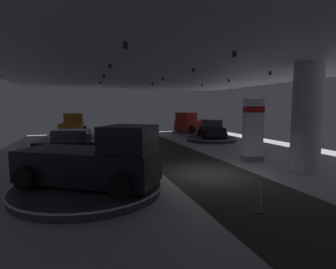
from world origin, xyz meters
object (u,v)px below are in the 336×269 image
at_px(display_car_far_right, 212,129).
at_px(display_platform_deep_right, 196,132).
at_px(display_platform_mid_left, 75,161).
at_px(display_car_mid_left, 74,146).
at_px(visitor_walking_near, 152,138).
at_px(pickup_truck_deep_right, 195,124).
at_px(brand_sign_pylon, 253,129).
at_px(column_right, 307,118).
at_px(display_platform_deep_left, 73,137).
at_px(pickup_truck_deep_left, 73,126).
at_px(display_platform_far_right, 211,139).
at_px(pickup_truck_near_left, 96,161).
at_px(display_platform_near_left, 89,188).

xyz_separation_m(display_car_far_right, display_platform_deep_right, (1.32, 6.54, -0.96)).
relative_size(display_platform_mid_left, display_car_mid_left, 1.28).
bearing_deg(visitor_walking_near, pickup_truck_deep_right, 50.63).
relative_size(brand_sign_pylon, display_car_mid_left, 0.83).
relative_size(display_car_mid_left, pickup_truck_deep_right, 0.79).
distance_m(display_platform_deep_right, pickup_truck_deep_right, 1.11).
bearing_deg(column_right, pickup_truck_deep_right, 84.15).
xyz_separation_m(column_right, pickup_truck_deep_right, (1.89, 18.48, -1.52)).
xyz_separation_m(display_platform_deep_left, pickup_truck_deep_left, (0.02, 0.32, 1.04)).
xyz_separation_m(column_right, display_car_mid_left, (-11.33, 5.46, -1.71)).
distance_m(display_platform_deep_left, display_platform_deep_right, 14.12).
distance_m(display_platform_deep_right, visitor_walking_near, 12.44).
relative_size(display_platform_far_right, display_car_far_right, 1.06).
xyz_separation_m(column_right, display_platform_far_right, (0.88, 12.09, -2.55)).
distance_m(pickup_truck_near_left, display_platform_mid_left, 5.99).
height_order(brand_sign_pylon, display_car_mid_left, brand_sign_pylon).
bearing_deg(pickup_truck_deep_right, visitor_walking_near, -129.37).
xyz_separation_m(display_platform_mid_left, display_platform_deep_right, (13.49, 13.14, 0.01)).
height_order(column_right, display_platform_near_left, column_right).
bearing_deg(display_car_far_right, display_platform_mid_left, -151.51).
bearing_deg(visitor_walking_near, pickup_truck_near_left, -115.83).
bearing_deg(display_platform_near_left, display_platform_mid_left, 96.52).
xyz_separation_m(pickup_truck_deep_left, pickup_truck_near_left, (1.53, -19.44, 0.07)).
relative_size(display_car_mid_left, visitor_walking_near, 2.82).
height_order(brand_sign_pylon, display_platform_near_left, brand_sign_pylon).
xyz_separation_m(display_platform_far_right, display_car_far_right, (-0.01, -0.03, 0.93)).
distance_m(column_right, pickup_truck_near_left, 10.49).
distance_m(display_platform_deep_left, pickup_truck_deep_left, 1.09).
bearing_deg(pickup_truck_deep_right, display_platform_deep_right, 21.44).
bearing_deg(brand_sign_pylon, pickup_truck_near_left, -160.84).
xyz_separation_m(display_platform_far_right, display_platform_deep_right, (1.31, 6.51, -0.03)).
relative_size(column_right, display_platform_deep_right, 0.93).
xyz_separation_m(brand_sign_pylon, display_car_far_right, (1.98, 9.20, -0.82)).
bearing_deg(display_platform_deep_left, display_platform_deep_right, -0.67).
bearing_deg(pickup_truck_deep_left, display_platform_near_left, -86.27).
relative_size(display_car_far_right, display_car_mid_left, 1.01).
bearing_deg(column_right, pickup_truck_near_left, -178.04).
bearing_deg(display_car_mid_left, brand_sign_pylon, -14.26).
distance_m(pickup_truck_near_left, display_car_mid_left, 5.90).
distance_m(display_platform_far_right, display_platform_mid_left, 13.87).
height_order(display_platform_near_left, display_platform_mid_left, display_platform_near_left).
bearing_deg(display_car_mid_left, display_platform_far_right, 28.50).
bearing_deg(display_platform_deep_right, display_car_far_right, -101.41).
xyz_separation_m(display_car_far_right, display_platform_mid_left, (-12.17, -6.61, -0.97)).
relative_size(display_platform_far_right, display_platform_deep_right, 0.81).
distance_m(display_platform_deep_left, display_car_mid_left, 13.35).
xyz_separation_m(pickup_truck_near_left, display_platform_deep_right, (12.57, 18.95, -1.09)).
bearing_deg(display_platform_deep_left, display_platform_near_left, -86.15).
bearing_deg(display_platform_near_left, display_car_mid_left, 96.81).
xyz_separation_m(display_car_far_right, display_platform_near_left, (-11.52, -12.25, -0.94)).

